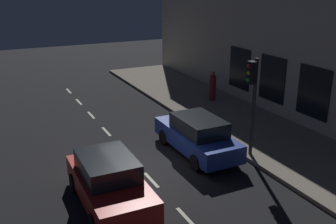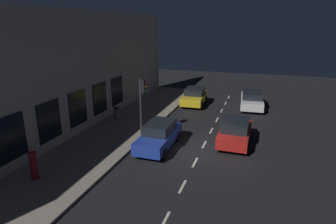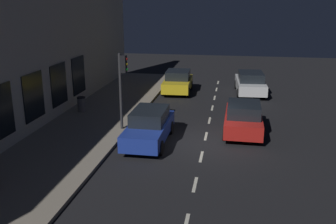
{
  "view_description": "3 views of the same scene",
  "coord_description": "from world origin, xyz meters",
  "px_view_note": "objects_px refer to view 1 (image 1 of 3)",
  "views": [
    {
      "loc": [
        -4.94,
        -12.39,
        6.77
      ],
      "look_at": [
        1.91,
        1.54,
        1.49
      ],
      "focal_mm": 41.95,
      "sensor_mm": 36.0,
      "label": 1
    },
    {
      "loc": [
        -3.07,
        15.77,
        7.36
      ],
      "look_at": [
        2.49,
        -1.2,
        1.87
      ],
      "focal_mm": 30.83,
      "sensor_mm": 36.0,
      "label": 2
    },
    {
      "loc": [
        -1.17,
        16.64,
        6.46
      ],
      "look_at": [
        1.67,
        0.4,
        1.58
      ],
      "focal_mm": 40.34,
      "sensor_mm": 36.0,
      "label": 3
    }
  ],
  "objects_px": {
    "parked_car_0": "(197,135)",
    "parked_car_2": "(109,181)",
    "pedestrian_0": "(213,87)",
    "traffic_light": "(252,90)"
  },
  "relations": [
    {
      "from": "parked_car_0",
      "to": "parked_car_2",
      "type": "relative_size",
      "value": 1.05
    },
    {
      "from": "parked_car_0",
      "to": "pedestrian_0",
      "type": "xyz_separation_m",
      "value": [
        4.34,
        5.7,
        0.13
      ]
    },
    {
      "from": "parked_car_0",
      "to": "pedestrian_0",
      "type": "relative_size",
      "value": 2.65
    },
    {
      "from": "pedestrian_0",
      "to": "traffic_light",
      "type": "bearing_deg",
      "value": -129.17
    },
    {
      "from": "traffic_light",
      "to": "parked_car_2",
      "type": "xyz_separation_m",
      "value": [
        -6.0,
        -0.83,
        -2.0
      ]
    },
    {
      "from": "parked_car_2",
      "to": "pedestrian_0",
      "type": "distance_m",
      "value": 11.69
    },
    {
      "from": "traffic_light",
      "to": "parked_car_2",
      "type": "height_order",
      "value": "traffic_light"
    },
    {
      "from": "parked_car_0",
      "to": "pedestrian_0",
      "type": "bearing_deg",
      "value": 52.84
    },
    {
      "from": "parked_car_2",
      "to": "parked_car_0",
      "type": "bearing_deg",
      "value": -153.63
    },
    {
      "from": "parked_car_0",
      "to": "traffic_light",
      "type": "bearing_deg",
      "value": -37.87
    }
  ]
}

